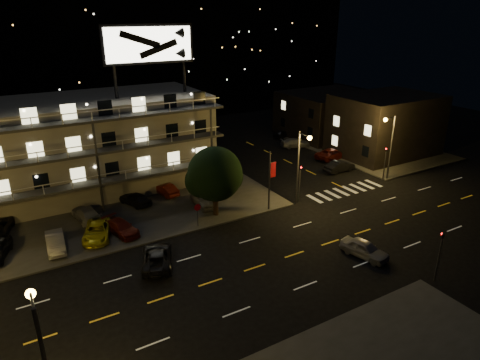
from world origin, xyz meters
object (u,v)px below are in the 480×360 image
lot_car_7 (86,214)px  lot_car_4 (203,199)px  road_car_east (365,249)px  side_car_0 (339,166)px  tree (214,176)px  road_car_west (157,257)px  lot_car_2 (97,231)px

lot_car_7 → lot_car_4: bearing=159.2°
road_car_east → side_car_0: bearing=40.4°
side_car_0 → road_car_east: bearing=139.9°
lot_car_4 → road_car_east: 17.46m
side_car_0 → road_car_east: side_car_0 is taller
tree → road_car_west: (-8.23, -5.58, -3.67)m
side_car_0 → road_car_east: 20.75m
tree → lot_car_2: tree is taller
lot_car_2 → lot_car_4: bearing=27.3°
lot_car_7 → tree: bearing=147.8°
lot_car_7 → side_car_0: size_ratio=1.06×
tree → lot_car_4: 4.35m
lot_car_7 → road_car_west: (3.25, -10.86, -0.13)m
road_car_east → road_car_west: 17.30m
road_car_west → tree: bearing=-125.1°
lot_car_2 → road_car_west: 7.42m
lot_car_4 → road_car_west: lot_car_4 is taller
lot_car_2 → lot_car_7: bearing=111.2°
lot_car_4 → side_car_0: size_ratio=0.97×
lot_car_7 → road_car_west: lot_car_7 is taller
lot_car_4 → road_car_west: size_ratio=0.84×
road_car_east → road_car_west: road_car_east is taller
road_car_east → tree: bearing=106.2°
lot_car_7 → side_car_0: 31.28m
lot_car_4 → road_car_west: bearing=-132.5°
lot_car_4 → road_car_east: lot_car_4 is taller
lot_car_4 → road_car_east: size_ratio=1.00×
road_car_east → road_car_west: size_ratio=0.84×
side_car_0 → road_car_east: size_ratio=1.04×
side_car_0 → tree: bearing=96.5°
road_car_east → lot_car_4: bearing=102.4°
lot_car_7 → road_car_west: size_ratio=0.92×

